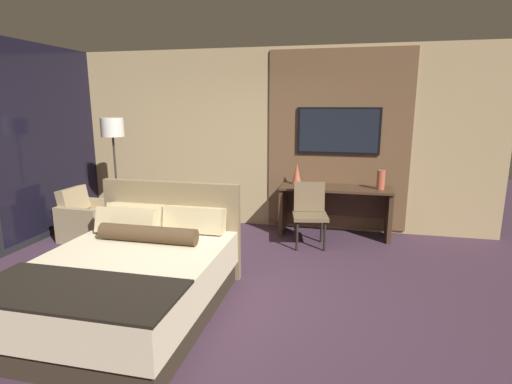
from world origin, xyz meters
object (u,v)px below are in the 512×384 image
Objects in this scene: armchair_by_window at (89,221)px; vase_tall at (297,174)px; desk at (335,203)px; desk_chair at (310,208)px; vase_short at (381,180)px; tv at (338,131)px; floor_lamp at (113,137)px; bed at (130,279)px.

armchair_by_window is 2.34× the size of vase_tall.
desk_chair is at bearing -122.60° from desk.
desk_chair is at bearing -153.96° from vase_short.
floor_lamp is (-3.34, -0.71, -0.09)m from tv.
vase_tall is (-0.59, -0.16, -0.65)m from tv.
tv is (-0.00, 0.22, 1.06)m from desk.
bed is 6.43× the size of vase_tall.
vase_short is (0.97, 0.47, 0.36)m from desk_chair.
bed reaches higher than vase_tall.
vase_tall is at bearing 103.38° from desk_chair.
floor_lamp is (-3.01, 0.03, 0.95)m from desk_chair.
bed reaches higher than vase_short.
vase_short is (0.64, -0.27, -0.67)m from tv.
desk_chair is at bearing -0.54° from floor_lamp.
floor_lamp is at bearing -167.98° from tv.
bed reaches higher than armchair_by_window.
vase_tall is at bearing 66.97° from bed.
armchair_by_window is at bearing -167.50° from vase_short.
tv is 3.95m from armchair_by_window.
floor_lamp reaches higher than armchair_by_window.
bed is 2.37× the size of desk_chair.
vase_tall is (1.21, 2.86, 0.57)m from bed.
desk_chair is (1.47, 2.28, 0.19)m from bed.
tv is at bearing 157.25° from vase_short.
desk_chair is 3.17× the size of vase_short.
floor_lamp is (-3.34, -0.49, 0.97)m from desk.
desk is 2.14× the size of armchair_by_window.
desk_chair reaches higher than armchair_by_window.
floor_lamp reaches higher than vase_short.
floor_lamp reaches higher than desk.
bed is 3.72m from vase_short.
tv is 3.41m from floor_lamp.
armchair_by_window is at bearing -160.68° from vase_tall.
armchair_by_window is at bearing -112.69° from floor_lamp.
desk is at bearing 46.64° from desk_chair.
vase_short reaches higher than desk_chair.
tv is at bearing 15.01° from vase_tall.
desk is 0.72m from vase_tall.
desk is 1.84× the size of desk_chair.
vase_short is at bearing -4.00° from desk.
bed reaches higher than desk.
vase_tall reaches higher than desk.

